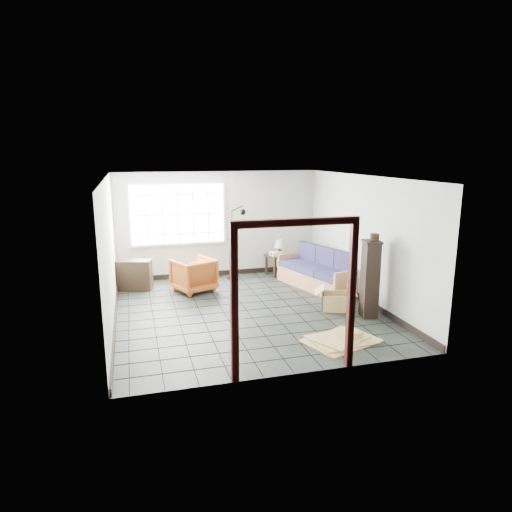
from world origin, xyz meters
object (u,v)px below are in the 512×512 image
object	(u,v)px
futon_sofa	(319,273)
armchair	(194,273)
side_table	(277,259)
tall_shelf	(370,278)

from	to	relation	value
futon_sofa	armchair	bearing A→B (deg)	153.70
armchair	futon_sofa	bearing A→B (deg)	147.08
side_table	tall_shelf	size ratio (longest dim) A/B	0.40
armchair	side_table	xyz separation A→B (m)	(2.22, 0.79, 0.02)
futon_sofa	side_table	world-z (taller)	futon_sofa
armchair	tall_shelf	bearing A→B (deg)	116.44
futon_sofa	armchair	world-z (taller)	futon_sofa
armchair	tall_shelf	size ratio (longest dim) A/B	0.56
futon_sofa	tall_shelf	size ratio (longest dim) A/B	1.50
tall_shelf	futon_sofa	bearing A→B (deg)	105.71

